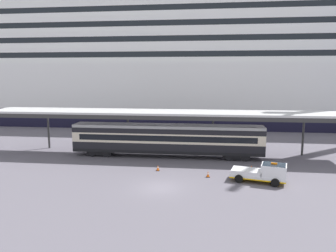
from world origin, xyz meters
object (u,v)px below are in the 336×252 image
traffic_cone_near (158,168)px  traffic_cone_mid (208,174)px  traffic_cone_far (251,168)px  train_carriage (167,139)px  service_truck (264,172)px  cruise_ship (149,61)px

traffic_cone_near → traffic_cone_mid: size_ratio=1.02×
traffic_cone_mid → traffic_cone_far: size_ratio=0.97×
traffic_cone_far → traffic_cone_near: bearing=-173.7°
train_carriage → traffic_cone_near: bearing=-92.1°
train_carriage → service_truck: 13.67m
service_truck → cruise_ship: bearing=113.4°
traffic_cone_near → service_truck: bearing=-13.3°
cruise_ship → train_carriage: (8.68, -35.66, -11.12)m
traffic_cone_near → traffic_cone_far: traffic_cone_far is taller
traffic_cone_mid → traffic_cone_near: bearing=163.4°
train_carriage → traffic_cone_mid: size_ratio=38.59×
traffic_cone_near → traffic_cone_mid: (5.40, -1.61, -0.00)m
traffic_cone_near → traffic_cone_mid: bearing=-16.6°
cruise_ship → traffic_cone_mid: size_ratio=262.36×
train_carriage → traffic_cone_far: bearing=-27.1°
service_truck → traffic_cone_near: 11.02m
service_truck → traffic_cone_far: size_ratio=8.73×
traffic_cone_far → service_truck: bearing=-80.1°
train_carriage → service_truck: (10.47, -8.69, -1.32)m
cruise_ship → train_carriage: size_ratio=6.80×
traffic_cone_mid → train_carriage: bearing=123.7°
train_carriage → service_truck: bearing=-39.7°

